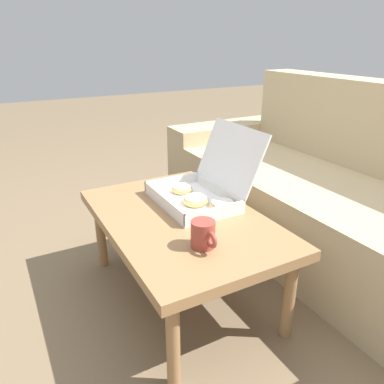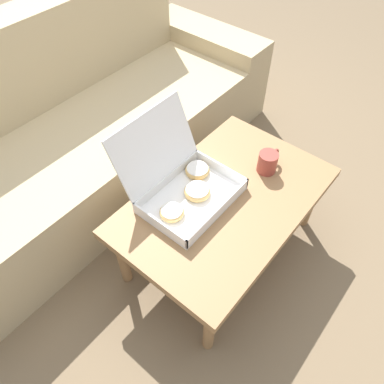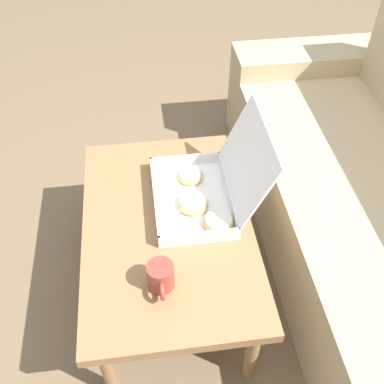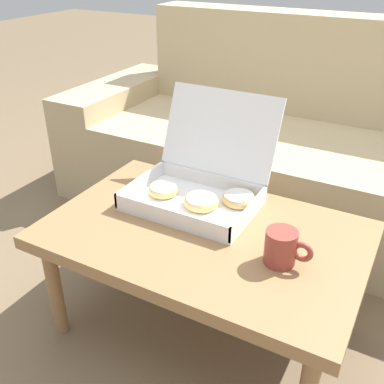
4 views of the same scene
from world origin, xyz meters
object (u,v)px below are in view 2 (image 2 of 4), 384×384
pastry_box (183,182)px  coffee_table (225,204)px  couch (90,129)px  coffee_mug (268,162)px

pastry_box → coffee_table: bearing=-61.1°
coffee_table → couch: bearing=90.0°
couch → coffee_mug: (0.25, -0.92, 0.15)m
pastry_box → coffee_mug: pastry_box is taller
coffee_table → pastry_box: size_ratio=2.33×
couch → coffee_mug: bearing=-75.0°
pastry_box → coffee_mug: (0.33, -0.20, -0.01)m
couch → coffee_mug: couch is taller
pastry_box → coffee_mug: bearing=-30.8°
couch → coffee_table: 0.88m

